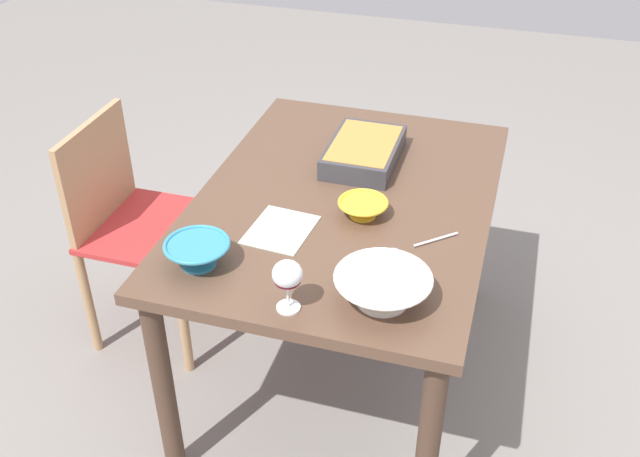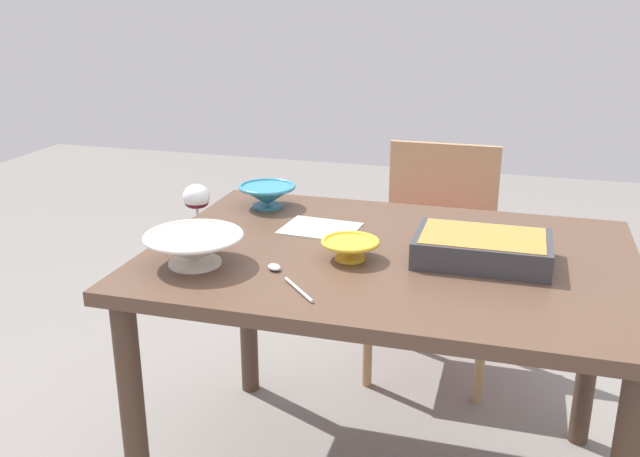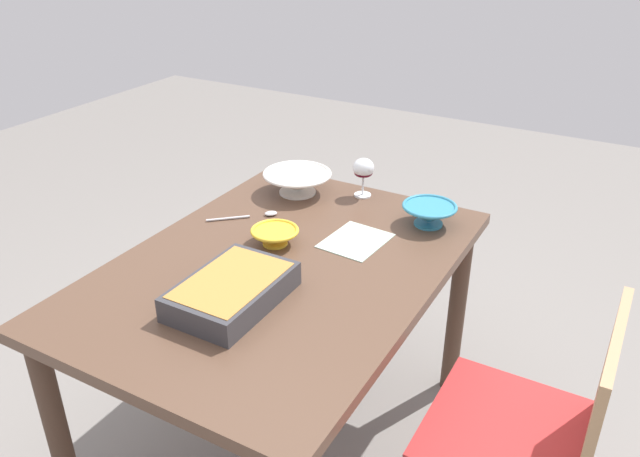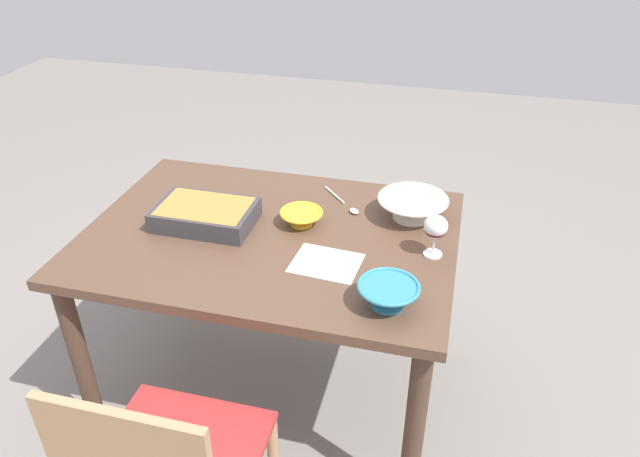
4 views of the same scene
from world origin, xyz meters
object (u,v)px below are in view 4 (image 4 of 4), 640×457
object	(u,v)px
dining_table	(271,255)
mixing_bowl	(412,206)
small_bowl	(388,294)
napkin	(326,263)
wine_glass	(436,229)
serving_bowl	(301,217)
casserole_dish	(206,213)
serving_spoon	(347,205)

from	to	relation	value
dining_table	mixing_bowl	distance (m)	0.54
small_bowl	napkin	world-z (taller)	small_bowl
wine_glass	napkin	world-z (taller)	wine_glass
mixing_bowl	serving_bowl	xyz separation A→B (m)	(0.38, 0.15, -0.01)
casserole_dish	serving_spoon	size ratio (longest dim) A/B	1.78
serving_spoon	small_bowl	bearing A→B (deg)	113.63
small_bowl	wine_glass	bearing A→B (deg)	-109.38
small_bowl	serving_spoon	size ratio (longest dim) A/B	0.95
casserole_dish	serving_spoon	distance (m)	0.53
casserole_dish	serving_bowl	size ratio (longest dim) A/B	2.24
wine_glass	small_bowl	size ratio (longest dim) A/B	0.80
casserole_dish	small_bowl	xyz separation A→B (m)	(-0.71, 0.30, 0.00)
mixing_bowl	serving_bowl	distance (m)	0.41
dining_table	casserole_dish	size ratio (longest dim) A/B	3.74
casserole_dish	napkin	bearing A→B (deg)	163.64
wine_glass	dining_table	bearing A→B (deg)	-0.08
dining_table	serving_spoon	world-z (taller)	serving_spoon
casserole_dish	mixing_bowl	size ratio (longest dim) A/B	1.35
dining_table	small_bowl	distance (m)	0.57
dining_table	serving_bowl	world-z (taller)	serving_bowl
dining_table	napkin	size ratio (longest dim) A/B	5.96
serving_spoon	napkin	world-z (taller)	serving_spoon
serving_bowl	dining_table	bearing A→B (deg)	40.80
wine_glass	mixing_bowl	size ratio (longest dim) A/B	0.57
napkin	casserole_dish	bearing A→B (deg)	-16.36
casserole_dish	small_bowl	bearing A→B (deg)	156.74
small_bowl	dining_table	bearing A→B (deg)	-32.88
casserole_dish	small_bowl	world-z (taller)	small_bowl
mixing_bowl	napkin	xyz separation A→B (m)	(0.23, 0.36, -0.05)
wine_glass	casserole_dish	distance (m)	0.81
casserole_dish	serving_bowl	xyz separation A→B (m)	(-0.33, -0.08, -0.01)
casserole_dish	mixing_bowl	world-z (taller)	mixing_bowl
wine_glass	napkin	bearing A→B (deg)	22.33
wine_glass	mixing_bowl	bearing A→B (deg)	-66.73
serving_bowl	napkin	bearing A→B (deg)	123.76
small_bowl	serving_spoon	bearing A→B (deg)	-66.37
casserole_dish	serving_bowl	bearing A→B (deg)	-167.24
wine_glass	serving_bowl	xyz separation A→B (m)	(0.48, -0.08, -0.07)
dining_table	mixing_bowl	size ratio (longest dim) A/B	5.04
wine_glass	small_bowl	bearing A→B (deg)	70.62
serving_bowl	napkin	world-z (taller)	serving_bowl
dining_table	napkin	xyz separation A→B (m)	(-0.24, 0.14, 0.10)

